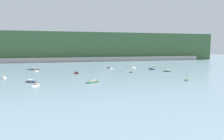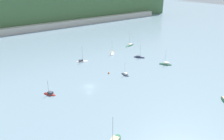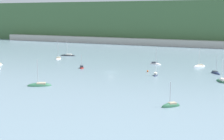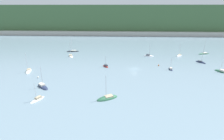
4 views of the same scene
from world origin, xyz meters
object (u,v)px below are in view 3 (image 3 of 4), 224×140
(sailboat_8, at_px, (82,68))
(mooring_buoy_0, at_px, (0,69))
(sailboat_6, at_px, (58,59))
(sailboat_11, at_px, (216,73))
(sailboat_5, at_px, (171,106))
(mooring_buoy_1, at_px, (148,71))
(sailboat_7, at_px, (155,64))
(sailboat_13, at_px, (68,56))
(sailboat_4, at_px, (222,82))
(sailboat_0, at_px, (199,67))
(sailboat_1, at_px, (40,86))
(sailboat_12, at_px, (156,75))

(sailboat_8, distance_m, mooring_buoy_0, 33.04)
(mooring_buoy_0, bearing_deg, sailboat_6, 82.66)
(sailboat_8, xyz_separation_m, mooring_buoy_0, (-28.29, -17.08, 0.21))
(sailboat_11, bearing_deg, sailboat_5, -43.00)
(mooring_buoy_1, bearing_deg, sailboat_7, 96.92)
(sailboat_11, relative_size, sailboat_13, 0.75)
(sailboat_4, height_order, sailboat_5, sailboat_4)
(sailboat_0, height_order, sailboat_5, sailboat_0)
(sailboat_1, distance_m, sailboat_7, 60.13)
(sailboat_1, relative_size, mooring_buoy_1, 13.60)
(sailboat_6, relative_size, mooring_buoy_0, 13.56)
(sailboat_13, height_order, mooring_buoy_0, sailboat_13)
(sailboat_7, distance_m, sailboat_11, 29.88)
(sailboat_1, relative_size, sailboat_4, 1.11)
(sailboat_8, relative_size, mooring_buoy_0, 8.52)
(sailboat_4, bearing_deg, sailboat_0, -15.31)
(sailboat_11, height_order, mooring_buoy_1, sailboat_11)
(mooring_buoy_1, bearing_deg, sailboat_11, 15.86)
(sailboat_7, bearing_deg, sailboat_4, -20.81)
(sailboat_5, bearing_deg, mooring_buoy_1, -111.34)
(mooring_buoy_1, bearing_deg, sailboat_12, -49.70)
(sailboat_1, xyz_separation_m, sailboat_11, (49.25, 43.32, 0.02))
(sailboat_12, relative_size, mooring_buoy_0, 8.76)
(sailboat_11, relative_size, mooring_buoy_1, 11.30)
(sailboat_5, distance_m, mooring_buoy_0, 78.18)
(sailboat_5, xyz_separation_m, sailboat_8, (-46.62, 39.46, 0.08))
(mooring_buoy_1, bearing_deg, sailboat_0, 50.27)
(sailboat_4, distance_m, sailboat_11, 15.21)
(mooring_buoy_1, bearing_deg, mooring_buoy_0, -160.76)
(sailboat_1, bearing_deg, sailboat_0, -155.46)
(sailboat_5, xyz_separation_m, sailboat_12, (-13.90, 36.39, 0.09))
(sailboat_7, xyz_separation_m, mooring_buoy_1, (2.38, -19.60, 0.24))
(sailboat_8, bearing_deg, sailboat_0, -94.68)
(sailboat_6, height_order, sailboat_11, sailboat_6)
(mooring_buoy_1, bearing_deg, sailboat_13, 151.92)
(sailboat_7, relative_size, sailboat_11, 1.06)
(mooring_buoy_0, bearing_deg, sailboat_5, -16.64)
(sailboat_6, distance_m, sailboat_11, 76.89)
(sailboat_5, height_order, sailboat_7, sailboat_7)
(sailboat_11, bearing_deg, mooring_buoy_0, -107.74)
(sailboat_1, height_order, sailboat_13, sailboat_13)
(sailboat_1, distance_m, sailboat_12, 42.42)
(sailboat_4, xyz_separation_m, sailboat_7, (-30.47, 27.41, -0.01))
(sailboat_8, bearing_deg, sailboat_12, -127.05)
(sailboat_7, xyz_separation_m, sailboat_11, (27.10, -12.58, -0.03))
(sailboat_11, bearing_deg, sailboat_12, -93.60)
(mooring_buoy_0, distance_m, mooring_buoy_1, 59.56)
(sailboat_13, bearing_deg, sailboat_11, 154.42)
(sailboat_5, bearing_deg, sailboat_13, -89.66)
(mooring_buoy_0, bearing_deg, sailboat_13, 86.72)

